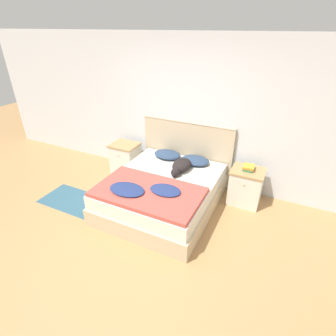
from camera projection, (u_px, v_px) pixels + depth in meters
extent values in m
plane|color=tan|center=(124.00, 249.00, 3.49)|extent=(16.00, 16.00, 0.00)
cube|color=silver|center=(188.00, 113.00, 4.56)|extent=(9.00, 0.06, 2.55)
cube|color=#C6B28E|center=(163.00, 198.00, 4.27)|extent=(1.62, 1.90, 0.28)
cube|color=silver|center=(163.00, 185.00, 4.15)|extent=(1.56, 1.84, 0.23)
cube|color=#C6B28E|center=(187.00, 152.00, 4.83)|extent=(1.70, 0.04, 1.13)
cylinder|color=#C6B28E|center=(188.00, 122.00, 4.56)|extent=(1.70, 0.06, 0.06)
cube|color=silver|center=(126.00, 159.00, 5.19)|extent=(0.49, 0.42, 0.58)
cube|color=tan|center=(124.00, 145.00, 5.04)|extent=(0.52, 0.45, 0.03)
sphere|color=tan|center=(118.00, 156.00, 4.94)|extent=(0.02, 0.02, 0.02)
cube|color=silver|center=(246.00, 187.00, 4.29)|extent=(0.49, 0.42, 0.58)
cube|color=tan|center=(248.00, 171.00, 4.14)|extent=(0.52, 0.45, 0.03)
sphere|color=tan|center=(244.00, 185.00, 4.04)|extent=(0.02, 0.02, 0.02)
ellipsoid|color=navy|center=(167.00, 154.00, 4.73)|extent=(0.50, 0.37, 0.11)
ellipsoid|color=navy|center=(195.00, 160.00, 4.53)|extent=(0.50, 0.37, 0.11)
cube|color=#BC4C42|center=(148.00, 192.00, 3.72)|extent=(1.52, 0.89, 0.06)
ellipsoid|color=navy|center=(127.00, 189.00, 3.69)|extent=(0.53, 0.36, 0.05)
ellipsoid|color=navy|center=(165.00, 190.00, 3.68)|extent=(0.46, 0.31, 0.05)
ellipsoid|color=black|center=(182.00, 165.00, 4.32)|extent=(0.29, 0.44, 0.17)
sphere|color=black|center=(175.00, 173.00, 4.13)|extent=(0.14, 0.14, 0.14)
ellipsoid|color=black|center=(174.00, 175.00, 4.08)|extent=(0.07, 0.08, 0.06)
cone|color=black|center=(173.00, 169.00, 4.12)|extent=(0.05, 0.05, 0.05)
cone|color=black|center=(178.00, 170.00, 4.09)|extent=(0.05, 0.05, 0.05)
ellipsoid|color=black|center=(188.00, 163.00, 4.47)|extent=(0.15, 0.20, 0.06)
cube|color=#337547|center=(248.00, 169.00, 4.16)|extent=(0.15, 0.21, 0.02)
cube|color=orange|center=(249.00, 167.00, 4.14)|extent=(0.17, 0.20, 0.03)
cube|color=gold|center=(249.00, 166.00, 4.12)|extent=(0.17, 0.19, 0.02)
cube|color=#335B70|center=(74.00, 200.00, 4.45)|extent=(1.11, 0.63, 0.00)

